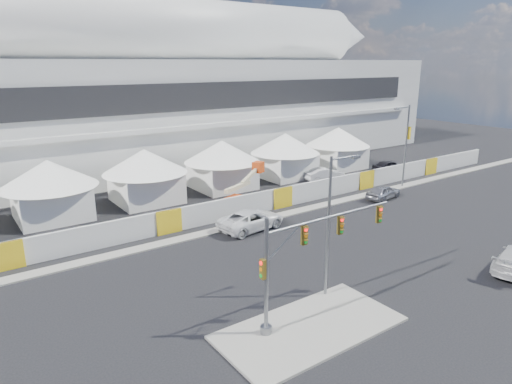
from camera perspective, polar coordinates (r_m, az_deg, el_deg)
ground at (r=31.10m, az=11.37°, el=-10.54°), size 160.00×160.00×0.00m
median_island at (r=25.49m, az=6.75°, el=-16.51°), size 10.00×5.00×0.15m
far_curb at (r=53.09m, az=16.53°, el=0.37°), size 80.00×1.20×0.12m
stadium at (r=67.18m, az=-9.54°, el=12.09°), size 80.00×24.80×21.98m
tent_row at (r=48.87m, az=-8.79°, el=3.27°), size 53.40×8.40×5.40m
hoarding_fence at (r=44.49m, az=3.26°, el=-0.68°), size 70.00×0.25×2.00m
scaffold_tower at (r=86.63m, az=15.45°, el=10.27°), size 4.40×4.40×12.00m
sedan_silver at (r=49.02m, az=15.63°, el=0.02°), size 2.37×4.66×1.52m
pickup_curb at (r=38.72m, az=-0.59°, el=-3.47°), size 3.48×6.32×1.68m
lot_car_a at (r=55.03m, az=8.62°, el=2.18°), size 2.81×5.08×1.59m
lot_car_b at (r=61.24m, az=16.38°, el=3.11°), size 2.76×4.91×1.58m
traffic_mast at (r=24.27m, az=5.43°, el=-8.38°), size 9.25×0.61×6.31m
streetlight_median at (r=26.88m, az=9.41°, el=-3.11°), size 2.35×0.24×8.49m
streetlight_curb at (r=53.36m, az=18.14°, el=6.14°), size 2.73×0.61×9.22m
boom_lift at (r=43.58m, az=-2.38°, el=-0.97°), size 7.89×3.13×3.86m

